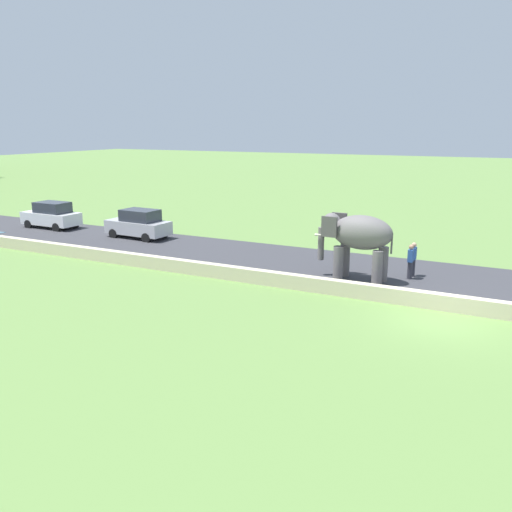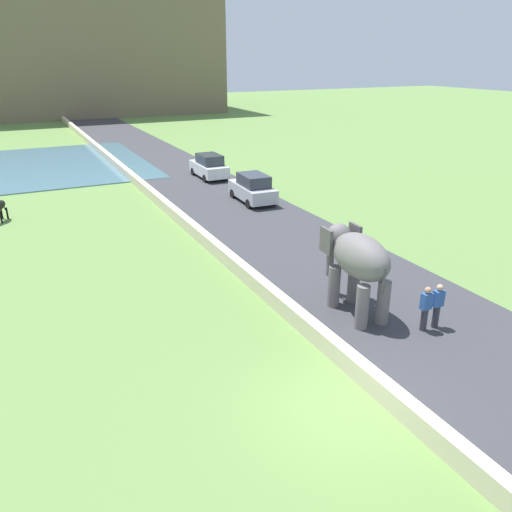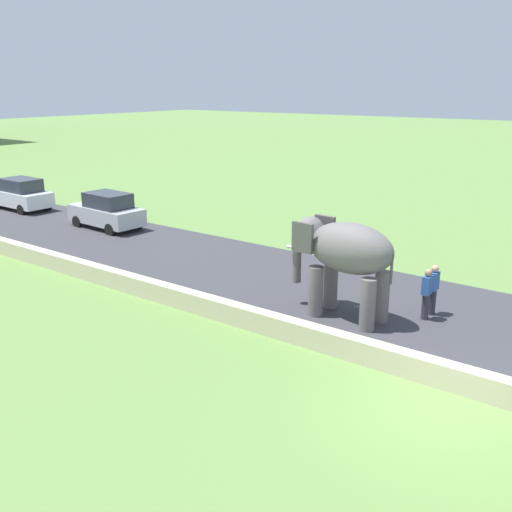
{
  "view_description": "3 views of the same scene",
  "coord_description": "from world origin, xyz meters",
  "views": [
    {
      "loc": [
        -18.95,
        -2.17,
        6.71
      ],
      "look_at": [
        0.55,
        7.63,
        1.41
      ],
      "focal_mm": 37.56,
      "sensor_mm": 36.0,
      "label": 1
    },
    {
      "loc": [
        -6.74,
        -8.56,
        8.56
      ],
      "look_at": [
        1.22,
        7.46,
        1.39
      ],
      "focal_mm": 35.28,
      "sensor_mm": 36.0,
      "label": 2
    },
    {
      "loc": [
        -11.03,
        -3.32,
        6.79
      ],
      "look_at": [
        2.48,
        6.65,
        1.75
      ],
      "focal_mm": 40.18,
      "sensor_mm": 36.0,
      "label": 3
    }
  ],
  "objects": [
    {
      "name": "car_white",
      "position": [
        6.57,
        26.02,
        0.9
      ],
      "size": [
        1.83,
        4.02,
        1.8
      ],
      "color": "white",
      "rests_on": "ground"
    },
    {
      "name": "person_beside_elephant",
      "position": [
        4.72,
        2.04,
        0.87
      ],
      "size": [
        0.36,
        0.22,
        1.63
      ],
      "color": "#33333D",
      "rests_on": "ground"
    },
    {
      "name": "car_silver",
      "position": [
        6.57,
        18.68,
        0.9
      ],
      "size": [
        1.95,
        4.08,
        1.8
      ],
      "color": "#B7B7BC",
      "rests_on": "ground"
    },
    {
      "name": "elephant",
      "position": [
        3.44,
        4.17,
        2.04
      ],
      "size": [
        1.54,
        3.5,
        2.99
      ],
      "color": "slate",
      "rests_on": "ground"
    },
    {
      "name": "ground_plane",
      "position": [
        0.0,
        0.0,
        0.0
      ],
      "size": [
        220.0,
        220.0,
        0.0
      ],
      "primitive_type": "plane",
      "color": "#608442"
    },
    {
      "name": "person_trailing",
      "position": [
        5.21,
        2.01,
        0.87
      ],
      "size": [
        0.36,
        0.22,
        1.63
      ],
      "color": "#33333D",
      "rests_on": "ground"
    },
    {
      "name": "barrier_wall",
      "position": [
        1.2,
        18.0,
        0.31
      ],
      "size": [
        0.4,
        110.0,
        0.62
      ],
      "primitive_type": "cube",
      "color": "beige",
      "rests_on": "ground"
    },
    {
      "name": "road_surface",
      "position": [
        5.0,
        20.0,
        0.03
      ],
      "size": [
        7.0,
        120.0,
        0.06
      ],
      "primitive_type": "cube",
      "color": "#38383D",
      "rests_on": "ground"
    }
  ]
}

